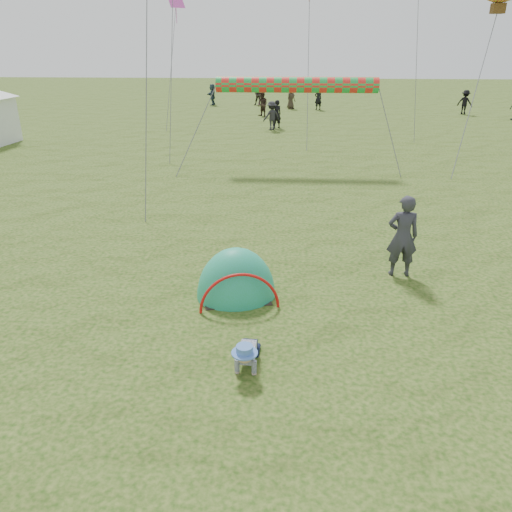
{
  "coord_description": "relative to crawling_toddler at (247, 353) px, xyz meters",
  "views": [
    {
      "loc": [
        -0.36,
        -6.45,
        5.14
      ],
      "look_at": [
        -0.94,
        3.06,
        1.0
      ],
      "focal_mm": 35.0,
      "sensor_mm": 36.0,
      "label": 1
    }
  ],
  "objects": [
    {
      "name": "crowd_person_5",
      "position": [
        -5.84,
        36.97,
        0.56
      ],
      "size": [
        0.73,
        1.65,
        1.72
      ],
      "primitive_type": "imported",
      "rotation": [
        0.0,
        0.0,
        4.57
      ],
      "color": "#2B3E48",
      "rests_on": "ground"
    },
    {
      "name": "crowd_person_7",
      "position": [
        -1.25,
        30.3,
        0.55
      ],
      "size": [
        1.05,
        1.04,
        1.71
      ],
      "primitive_type": "imported",
      "rotation": [
        0.0,
        0.0,
        5.53
      ],
      "color": "#31231E",
      "rests_on": "ground"
    },
    {
      "name": "diamond_kite_5",
      "position": [
        -6.79,
        28.52,
        7.18
      ],
      "size": [
        1.16,
        1.16,
        0.95
      ],
      "primitive_type": "plane",
      "rotation": [
        1.05,
        0.0,
        0.79
      ],
      "color": "#F34FC9"
    },
    {
      "name": "crowd_person_3",
      "position": [
        -0.4,
        24.41,
        0.55
      ],
      "size": [
        1.27,
        1.12,
        1.71
      ],
      "primitive_type": "imported",
      "rotation": [
        0.0,
        0.0,
        3.7
      ],
      "color": "#242327",
      "rests_on": "ground"
    },
    {
      "name": "standing_adult",
      "position": [
        3.3,
        3.9,
        0.67
      ],
      "size": [
        0.72,
        0.47,
        1.95
      ],
      "primitive_type": "imported",
      "rotation": [
        0.0,
        0.0,
        3.15
      ],
      "color": "#2E2D36",
      "rests_on": "ground"
    },
    {
      "name": "ground",
      "position": [
        0.94,
        -0.56,
        -0.3
      ],
      "size": [
        140.0,
        140.0,
        0.0
      ],
      "primitive_type": "plane",
      "color": "#0E3406"
    },
    {
      "name": "popup_tent",
      "position": [
        -0.44,
        2.6,
        -0.3
      ],
      "size": [
        1.98,
        1.75,
        2.22
      ],
      "primitive_type": "ellipsoid",
      "rotation": [
        0.0,
        0.0,
        0.22
      ],
      "color": "#1D9E54",
      "rests_on": "ground"
    },
    {
      "name": "crowd_person_4",
      "position": [
        0.82,
        34.81,
        0.53
      ],
      "size": [
        0.94,
        0.96,
        1.66
      ],
      "primitive_type": "imported",
      "rotation": [
        0.0,
        0.0,
        0.84
      ],
      "color": "#32291E",
      "rests_on": "ground"
    },
    {
      "name": "crowd_person_1",
      "position": [
        -1.89,
        36.99,
        0.56
      ],
      "size": [
        0.85,
        0.67,
        1.73
      ],
      "primitive_type": "imported",
      "rotation": [
        0.0,
        0.0,
        6.27
      ],
      "color": "black",
      "rests_on": "ground"
    },
    {
      "name": "rainbow_tube_kite",
      "position": [
        0.93,
        14.72,
        3.13
      ],
      "size": [
        6.66,
        0.64,
        0.64
      ],
      "primitive_type": "cylinder",
      "rotation": [
        0.0,
        1.57,
        0.0
      ],
      "color": "red"
    },
    {
      "name": "crowd_person_12",
      "position": [
        -0.11,
        25.14,
        0.55
      ],
      "size": [
        0.74,
        0.64,
        1.71
      ],
      "primitive_type": "imported",
      "rotation": [
        0.0,
        0.0,
        3.59
      ],
      "color": "black",
      "rests_on": "ground"
    },
    {
      "name": "crowd_person_0",
      "position": [
        2.97,
        34.24,
        0.57
      ],
      "size": [
        0.76,
        0.68,
        1.74
      ],
      "primitive_type": "imported",
      "rotation": [
        0.0,
        0.0,
        3.67
      ],
      "color": "black",
      "rests_on": "ground"
    },
    {
      "name": "crawling_toddler",
      "position": [
        0.0,
        0.0,
        0.0
      ],
      "size": [
        0.62,
        0.83,
        0.61
      ],
      "primitive_type": null,
      "rotation": [
        0.0,
        0.0,
        -0.08
      ],
      "color": "black",
      "rests_on": "ground"
    },
    {
      "name": "crowd_person_9",
      "position": [
        13.74,
        32.42,
        0.56
      ],
      "size": [
        1.28,
        1.18,
        1.73
      ],
      "primitive_type": "imported",
      "rotation": [
        0.0,
        0.0,
        2.51
      ],
      "color": "black",
      "rests_on": "ground"
    }
  ]
}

